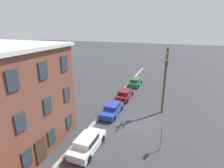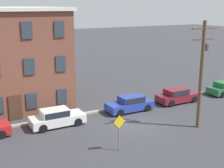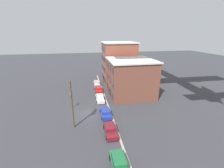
% 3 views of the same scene
% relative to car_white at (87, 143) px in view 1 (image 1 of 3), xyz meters
% --- Properties ---
extents(ground_plane, '(200.00, 200.00, 0.00)m').
position_rel_car_white_xyz_m(ground_plane, '(5.57, -3.07, -0.75)').
color(ground_plane, '#38383D').
extents(kerb_strip, '(56.00, 0.36, 0.16)m').
position_rel_car_white_xyz_m(kerb_strip, '(5.57, 1.43, -0.67)').
color(kerb_strip, '#9E998E').
rests_on(kerb_strip, ground_plane).
extents(car_white, '(4.40, 1.92, 1.43)m').
position_rel_car_white_xyz_m(car_white, '(0.00, 0.00, 0.00)').
color(car_white, silver).
rests_on(car_white, ground_plane).
extents(car_blue, '(4.40, 1.92, 1.43)m').
position_rel_car_white_xyz_m(car_blue, '(7.20, 0.28, 0.00)').
color(car_blue, '#233899').
rests_on(car_blue, ground_plane).
extents(car_maroon, '(4.40, 1.92, 1.43)m').
position_rel_car_white_xyz_m(car_maroon, '(12.72, 0.23, 0.00)').
color(car_maroon, maroon).
rests_on(car_maroon, ground_plane).
extents(car_green, '(4.40, 1.92, 1.43)m').
position_rel_car_white_xyz_m(car_green, '(19.50, 0.10, 0.00)').
color(car_green, '#1E6638').
rests_on(car_green, ground_plane).
extents(caution_sign, '(1.00, 0.08, 2.56)m').
position_rel_car_white_xyz_m(caution_sign, '(2.28, -6.28, 0.97)').
color(caution_sign, slate).
rests_on(caution_sign, ground_plane).
extents(utility_pole, '(2.40, 0.44, 8.47)m').
position_rel_car_white_xyz_m(utility_pole, '(9.96, -5.69, 4.02)').
color(utility_pole, brown).
rests_on(utility_pole, ground_plane).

